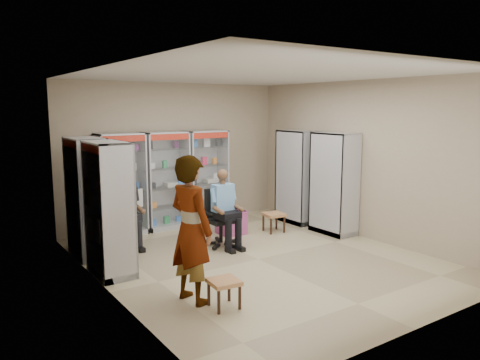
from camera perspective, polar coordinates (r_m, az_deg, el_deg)
floor at (r=7.85m, az=2.22°, el=-9.63°), size 6.00×6.00×0.00m
room_shell at (r=7.47m, az=2.31°, el=4.85°), size 5.02×6.02×3.01m
cabinet_back_left at (r=9.38m, az=-14.27°, el=-0.57°), size 0.90×0.50×2.00m
cabinet_back_mid at (r=9.74m, az=-9.02°, el=-0.06°), size 0.90×0.50×2.00m
cabinet_back_right at (r=10.17m, az=-4.19°, el=0.40°), size 0.90×0.50×2.00m
cabinet_right_far at (r=10.21m, az=6.98°, el=0.39°), size 0.90×0.50×2.00m
cabinet_right_near at (r=9.42m, az=11.39°, el=-0.43°), size 0.90×0.50×2.00m
cabinet_left_far at (r=8.22m, az=-18.12°, el=-2.02°), size 0.90×0.50×2.00m
cabinet_left_near at (r=7.19m, az=-15.65°, el=-3.42°), size 0.90×0.50×2.00m
wooden_chair at (r=8.72m, az=-14.03°, el=-4.80°), size 0.42×0.42×0.94m
seated_customer at (r=8.63m, az=-13.96°, el=-3.58°), size 0.44×0.60×1.34m
office_chair at (r=8.48m, az=-2.35°, el=-4.59°), size 0.57×0.57×1.04m
seated_shopkeeper at (r=8.41m, az=-2.17°, el=-3.72°), size 0.44×0.61×1.32m
pink_trunk at (r=9.32m, az=-1.08°, el=-5.16°), size 0.49×0.48×0.47m
tea_glass at (r=9.23m, az=-1.12°, el=-3.48°), size 0.07×0.07×0.10m
woven_stool_a at (r=9.49m, az=4.14°, el=-5.18°), size 0.44×0.44×0.39m
woven_stool_b at (r=6.02m, az=-1.95°, el=-13.67°), size 0.40×0.40×0.36m
standing_man at (r=6.00m, az=-5.98°, el=-6.02°), size 0.59×0.77×1.90m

